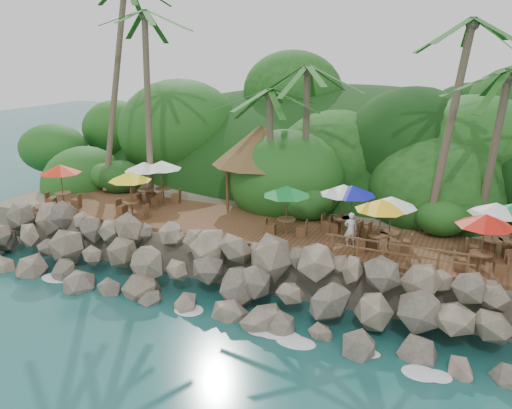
% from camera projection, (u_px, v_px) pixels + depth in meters
% --- Properties ---
extents(ground, '(140.00, 140.00, 0.00)m').
position_uv_depth(ground, '(198.00, 318.00, 22.48)').
color(ground, '#19514F').
rests_on(ground, ground).
extents(land_base, '(32.00, 25.20, 2.10)m').
position_uv_depth(land_base, '(317.00, 199.00, 36.14)').
color(land_base, gray).
rests_on(land_base, ground).
extents(jungle_hill, '(44.80, 28.00, 15.40)m').
position_uv_depth(jungle_hill, '(345.00, 188.00, 42.98)').
color(jungle_hill, '#143811').
rests_on(jungle_hill, ground).
extents(seawall, '(29.00, 4.00, 2.30)m').
position_uv_depth(seawall, '(219.00, 276.00, 23.90)').
color(seawall, gray).
rests_on(seawall, ground).
extents(terrace, '(26.00, 5.00, 0.20)m').
position_uv_depth(terrace, '(256.00, 227.00, 27.09)').
color(terrace, brown).
rests_on(terrace, land_base).
extents(jungle_foliage, '(44.00, 16.00, 12.00)m').
position_uv_depth(jungle_foliage, '(311.00, 218.00, 35.57)').
color(jungle_foliage, '#143811').
rests_on(jungle_foliage, ground).
extents(foam_line, '(25.20, 0.80, 0.06)m').
position_uv_depth(foam_line, '(201.00, 315.00, 22.74)').
color(foam_line, white).
rests_on(foam_line, ground).
extents(palms, '(27.39, 7.15, 13.92)m').
position_uv_depth(palms, '(284.00, 37.00, 26.90)').
color(palms, brown).
rests_on(palms, ground).
extents(palapa, '(5.49, 5.49, 4.60)m').
position_uv_depth(palapa, '(261.00, 144.00, 29.63)').
color(palapa, brown).
rests_on(palapa, ground).
extents(dining_clusters, '(25.15, 5.47, 2.46)m').
position_uv_depth(dining_clusters, '(295.00, 192.00, 25.44)').
color(dining_clusters, brown).
rests_on(dining_clusters, terrace).
extents(railing, '(6.10, 0.10, 1.00)m').
position_uv_depth(railing, '(397.00, 252.00, 21.89)').
color(railing, brown).
rests_on(railing, terrace).
extents(waiter, '(0.68, 0.55, 1.62)m').
position_uv_depth(waiter, '(351.00, 230.00, 23.96)').
color(waiter, white).
rests_on(waiter, terrace).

